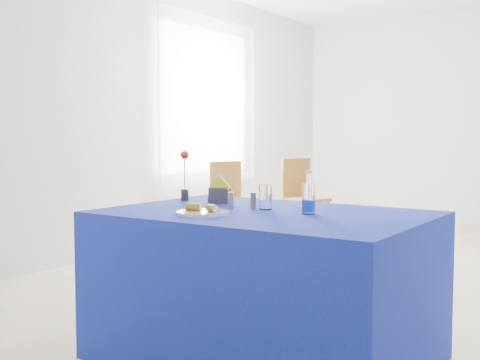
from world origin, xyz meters
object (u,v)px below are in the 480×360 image
blue_table (265,285)px  chair_win_a (232,197)px  water_bottle (309,199)px  chair_win_b (301,192)px  plate (203,213)px

blue_table → chair_win_a: 3.24m
water_bottle → chair_win_a: water_bottle is taller
water_bottle → chair_win_b: bearing=118.9°
water_bottle → chair_win_b: size_ratio=0.24×
chair_win_a → chair_win_b: size_ratio=0.98×
blue_table → chair_win_b: 3.75m
blue_table → chair_win_b: chair_win_b is taller
plate → chair_win_b: 3.92m
water_bottle → blue_table: bearing=-168.8°
plate → blue_table: 0.51m
blue_table → water_bottle: size_ratio=7.44×
chair_win_b → blue_table: bearing=-133.4°
plate → chair_win_a: (-1.80, 2.82, -0.26)m
water_bottle → plate: bearing=-143.7°
plate → chair_win_a: chair_win_a is taller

